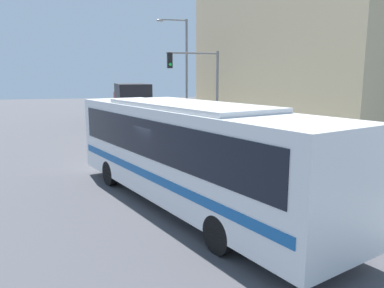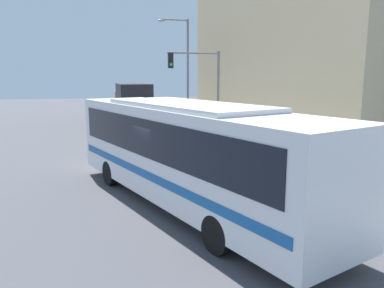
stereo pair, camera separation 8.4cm
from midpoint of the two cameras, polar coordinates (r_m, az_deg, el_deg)
The scene contains 10 objects.
ground_plane at distance 12.35m, azimuth -2.85°, elevation -8.40°, with size 120.00×120.00×0.00m, color #47474C.
sidewalk at distance 32.83m, azimuth 0.28°, elevation 3.47°, with size 3.33×70.00×0.14m.
building_facade at distance 27.73m, azimuth 14.10°, elevation 14.87°, with size 6.00×23.59×12.64m.
city_bus at distance 11.26m, azimuth -0.75°, elevation -0.60°, with size 5.86×11.31×3.19m.
delivery_truck at distance 32.67m, azimuth -9.03°, elevation 6.37°, with size 2.47×8.40×3.36m.
fire_hydrant at distance 18.40m, azimuth 9.46°, elevation -0.71°, with size 0.25×0.34×0.71m.
traffic_light_pole at distance 23.16m, azimuth 1.49°, elevation 9.89°, with size 3.28×0.35×5.34m.
parking_meter at distance 21.01m, azimuth 6.16°, elevation 2.35°, with size 0.14×0.14×1.40m.
street_lamp at distance 31.10m, azimuth -1.09°, elevation 12.18°, with size 2.53×0.28×8.32m.
pedestrian_near_corner at distance 27.49m, azimuth 3.26°, elevation 4.13°, with size 0.34×0.34×1.73m.
Camera 2 is at (-2.40, -11.45, 3.95)m, focal length 35.00 mm.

